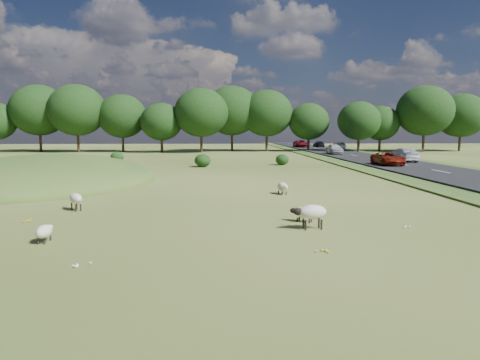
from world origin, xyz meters
name	(u,v)px	position (x,y,z in m)	size (l,w,h in m)	color
ground	(210,171)	(0.00, 20.00, 0.00)	(160.00, 160.00, 0.00)	#345119
mound	(44,182)	(-12.00, 12.00, 0.00)	(16.00, 20.00, 4.00)	#33561E
road	(380,161)	(20.00, 30.00, 0.12)	(8.00, 150.00, 0.25)	black
treeline	(208,114)	(-1.06, 55.44, 6.57)	(96.28, 14.66, 11.70)	black
shrubs	(194,159)	(-1.94, 27.12, 0.64)	(20.39, 8.40, 1.36)	black
sheep_0	(304,212)	(4.31, -2.56, 0.40)	(1.11, 0.89, 0.63)	beige
sheep_1	(76,198)	(-5.98, 0.51, 0.57)	(0.97, 1.12, 0.82)	beige
sheep_2	(283,187)	(4.59, 5.14, 0.45)	(0.74, 1.28, 0.71)	beige
sheep_3	(312,212)	(4.36, -3.89, 0.66)	(1.35, 0.71, 0.95)	beige
sheep_4	(44,231)	(-5.12, -5.34, 0.38)	(0.47, 1.03, 0.60)	beige
car_0	(388,158)	(18.10, 22.94, 0.92)	(2.22, 4.81, 1.34)	maroon
car_1	(335,149)	(18.10, 43.17, 1.01)	(1.80, 4.48, 1.52)	silver
car_3	(301,143)	(18.10, 69.38, 1.02)	(2.54, 5.52, 1.53)	maroon
car_4	(319,144)	(21.90, 69.25, 0.86)	(1.72, 4.22, 1.23)	black
car_5	(403,155)	(21.90, 27.97, 1.01)	(2.14, 5.26, 1.53)	white
car_6	(339,146)	(21.90, 54.45, 0.95)	(1.48, 4.25, 1.40)	#B7BABF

